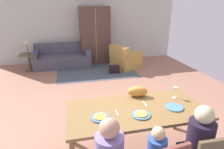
# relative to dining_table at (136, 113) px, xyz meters

# --- Properties ---
(ground_plane) EXTENTS (7.11, 6.79, 0.02)m
(ground_plane) POSITION_rel_dining_table_xyz_m (-0.13, 1.94, -0.70)
(ground_plane) COLOR #986753
(back_wall) EXTENTS (7.11, 0.10, 2.70)m
(back_wall) POSITION_rel_dining_table_xyz_m (-0.13, 5.39, 0.66)
(back_wall) COLOR beige
(back_wall) RESTS_ON ground_plane
(dining_table) EXTENTS (1.95, 0.93, 0.76)m
(dining_table) POSITION_rel_dining_table_xyz_m (0.00, 0.00, 0.00)
(dining_table) COLOR olive
(dining_table) RESTS_ON ground_plane
(plate_near_man) EXTENTS (0.25, 0.25, 0.02)m
(plate_near_man) POSITION_rel_dining_table_xyz_m (-0.54, -0.12, 0.08)
(plate_near_man) COLOR #50739C
(plate_near_man) RESTS_ON dining_table
(pizza_near_man) EXTENTS (0.17, 0.17, 0.01)m
(pizza_near_man) POSITION_rel_dining_table_xyz_m (-0.54, -0.12, 0.09)
(pizza_near_man) COLOR gold
(pizza_near_man) RESTS_ON plate_near_man
(plate_near_child) EXTENTS (0.25, 0.25, 0.02)m
(plate_near_child) POSITION_rel_dining_table_xyz_m (-0.00, -0.18, 0.08)
(plate_near_child) COLOR slate
(plate_near_child) RESTS_ON dining_table
(pizza_near_child) EXTENTS (0.17, 0.17, 0.01)m
(pizza_near_child) POSITION_rel_dining_table_xyz_m (-0.00, -0.18, 0.09)
(pizza_near_child) COLOR #E7A949
(pizza_near_child) RESTS_ON plate_near_child
(plate_near_woman) EXTENTS (0.25, 0.25, 0.02)m
(plate_near_woman) POSITION_rel_dining_table_xyz_m (0.54, -0.10, 0.08)
(plate_near_woman) COLOR teal
(plate_near_woman) RESTS_ON dining_table
(wine_glass) EXTENTS (0.07, 0.07, 0.19)m
(wine_glass) POSITION_rel_dining_table_xyz_m (0.70, 0.18, 0.20)
(wine_glass) COLOR silver
(wine_glass) RESTS_ON dining_table
(fork) EXTENTS (0.02, 0.15, 0.01)m
(fork) POSITION_rel_dining_table_xyz_m (-0.29, -0.05, 0.07)
(fork) COLOR silver
(fork) RESTS_ON dining_table
(knife) EXTENTS (0.02, 0.17, 0.01)m
(knife) POSITION_rel_dining_table_xyz_m (0.18, 0.10, 0.07)
(knife) COLOR silver
(knife) RESTS_ON dining_table
(person_woman) EXTENTS (0.30, 0.40, 1.11)m
(person_woman) POSITION_rel_dining_table_xyz_m (0.54, -0.65, -0.18)
(person_woman) COLOR navy
(person_woman) RESTS_ON ground_plane
(cat) EXTENTS (0.34, 0.22, 0.17)m
(cat) POSITION_rel_dining_table_xyz_m (0.15, 0.36, 0.15)
(cat) COLOR #D28A37
(cat) RESTS_ON dining_table
(area_rug) EXTENTS (2.60, 1.80, 0.01)m
(area_rug) POSITION_rel_dining_table_xyz_m (-0.01, 3.88, -0.69)
(area_rug) COLOR #434C56
(area_rug) RESTS_ON ground_plane
(couch) EXTENTS (1.99, 0.86, 0.82)m
(couch) POSITION_rel_dining_table_xyz_m (-1.11, 4.74, -0.39)
(couch) COLOR #474754
(couch) RESTS_ON ground_plane
(armchair) EXTENTS (1.14, 1.14, 0.82)m
(armchair) POSITION_rel_dining_table_xyz_m (1.05, 4.06, -0.37)
(armchair) COLOR #B48B41
(armchair) RESTS_ON ground_plane
(armoire) EXTENTS (1.10, 0.59, 2.10)m
(armoire) POSITION_rel_dining_table_xyz_m (0.14, 5.00, 0.36)
(armoire) COLOR #4F362E
(armoire) RESTS_ON ground_plane
(side_table) EXTENTS (0.56, 0.56, 0.58)m
(side_table) POSITION_rel_dining_table_xyz_m (-2.21, 4.48, -0.32)
(side_table) COLOR brown
(side_table) RESTS_ON ground_plane
(table_lamp) EXTENTS (0.26, 0.26, 0.54)m
(table_lamp) POSITION_rel_dining_table_xyz_m (-2.21, 4.48, 0.32)
(table_lamp) COLOR #4A4A39
(table_lamp) RESTS_ON side_table
(book_lower) EXTENTS (0.22, 0.16, 0.03)m
(book_lower) POSITION_rel_dining_table_xyz_m (-2.00, 4.50, -0.10)
(book_lower) COLOR #943728
(book_lower) RESTS_ON side_table
(book_upper) EXTENTS (0.22, 0.16, 0.03)m
(book_upper) POSITION_rel_dining_table_xyz_m (-1.99, 4.54, -0.07)
(book_upper) COLOR #304385
(book_upper) RESTS_ON book_lower
(handbag) EXTENTS (0.32, 0.16, 0.26)m
(handbag) POSITION_rel_dining_table_xyz_m (0.55, 3.58, -0.56)
(handbag) COLOR black
(handbag) RESTS_ON ground_plane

